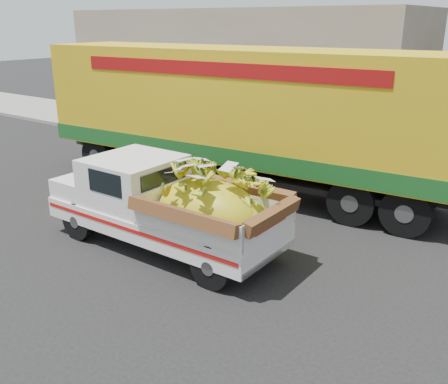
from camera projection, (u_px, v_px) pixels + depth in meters
The scene contains 6 objects.
ground at pixel (158, 245), 10.47m from camera, with size 100.00×100.00×0.00m, color black.
curb at pixel (305, 169), 15.53m from camera, with size 60.00×0.25×0.15m, color gray.
sidewalk at pixel (333, 156), 17.13m from camera, with size 60.00×4.00×0.14m, color gray.
building_left at pixel (239, 62), 25.31m from camera, with size 18.00×6.00×5.00m, color gray.
pickup_truck at pixel (178, 207), 9.90m from camera, with size 5.11×1.89×1.79m.
semi_trailer at pixel (242, 113), 13.40m from camera, with size 12.04×3.38×3.80m.
Camera 1 is at (6.74, -6.89, 4.46)m, focal length 40.00 mm.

